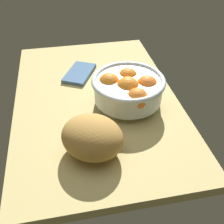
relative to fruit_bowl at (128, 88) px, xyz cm
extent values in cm
cube|color=tan|center=(-5.77, -9.66, -7.79)|extent=(82.58, 53.22, 3.00)
cylinder|color=silver|center=(-0.27, -0.02, -5.22)|extent=(10.10, 10.10, 2.16)
cylinder|color=silver|center=(-0.27, -0.02, -0.78)|extent=(21.29, 21.29, 6.72)
torus|color=silver|center=(-0.27, -0.02, 2.58)|extent=(22.89, 22.89, 1.60)
sphere|color=orange|center=(-4.60, 0.90, 0.73)|extent=(6.70, 6.70, 6.70)
sphere|color=orange|center=(1.48, -0.62, 0.87)|extent=(7.49, 7.49, 7.49)
sphere|color=orange|center=(1.28, 5.51, 0.78)|extent=(6.98, 6.98, 6.98)
sphere|color=orange|center=(-2.14, -5.72, 0.80)|extent=(7.14, 7.14, 7.14)
sphere|color=orange|center=(7.12, 0.87, 0.74)|extent=(6.77, 6.77, 6.77)
ellipsoid|color=#AE803E|center=(18.33, -13.96, -1.03)|extent=(21.05, 21.50, 10.52)
cube|color=#496A91|center=(-21.33, -13.53, -5.62)|extent=(17.03, 14.22, 1.35)
camera|label=1|loc=(67.99, -18.58, 47.57)|focal=43.61mm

